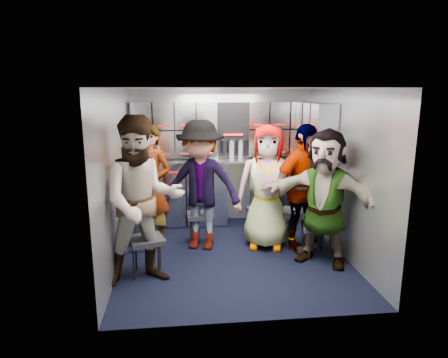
{
  "coord_description": "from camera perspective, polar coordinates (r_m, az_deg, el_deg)",
  "views": [
    {
      "loc": [
        -0.64,
        -4.74,
        2.08
      ],
      "look_at": [
        -0.08,
        0.35,
        0.93
      ],
      "focal_mm": 32.0,
      "sensor_mm": 36.0,
      "label": 1
    }
  ],
  "objects": [
    {
      "name": "wall_right",
      "position": [
        5.26,
        16.65,
        0.81
      ],
      "size": [
        0.04,
        3.0,
        2.1
      ],
      "primitive_type": "cube",
      "color": "#8E939B",
      "rests_on": "ground"
    },
    {
      "name": "attendant_arc_e",
      "position": [
        4.9,
        14.14,
        -2.62
      ],
      "size": [
        1.52,
        1.29,
        1.65
      ],
      "primitive_type": "imported",
      "rotation": [
        0.0,
        0.0,
        -0.63
      ],
      "color": "black",
      "rests_on": "ground"
    },
    {
      "name": "wall_back",
      "position": [
        6.36,
        -0.43,
        3.32
      ],
      "size": [
        2.8,
        0.04,
        2.1
      ],
      "primitive_type": "cube",
      "color": "#8E939B",
      "rests_on": "ground"
    },
    {
      "name": "bottle_left",
      "position": [
        6.06,
        -9.28,
        3.64
      ],
      "size": [
        0.07,
        0.07,
        0.24
      ],
      "primitive_type": "cylinder",
      "color": "white",
      "rests_on": "counter"
    },
    {
      "name": "attendant_arc_d",
      "position": [
        5.26,
        11.15,
        -1.3
      ],
      "size": [
        1.06,
        0.78,
        1.67
      ],
      "primitive_type": "imported",
      "rotation": [
        0.0,
        0.0,
        0.44
      ],
      "color": "black",
      "rests_on": "ground"
    },
    {
      "name": "attendant_arc_a",
      "position": [
        4.33,
        -11.51,
        -3.22
      ],
      "size": [
        1.03,
        0.89,
        1.84
      ],
      "primitive_type": "imported",
      "rotation": [
        0.0,
        0.0,
        0.24
      ],
      "color": "black",
      "rests_on": "ground"
    },
    {
      "name": "bottle_mid",
      "position": [
        6.1,
        1.12,
        4.04
      ],
      "size": [
        0.07,
        0.07,
        0.28
      ],
      "primitive_type": "cylinder",
      "color": "white",
      "rests_on": "counter"
    },
    {
      "name": "attendant_arc_b",
      "position": [
        5.22,
        -3.38,
        -0.96
      ],
      "size": [
        1.25,
        0.95,
        1.71
      ],
      "primitive_type": "imported",
      "rotation": [
        0.0,
        0.0,
        -0.32
      ],
      "color": "black",
      "rests_on": "ground"
    },
    {
      "name": "cart_bank_back",
      "position": [
        6.27,
        -0.22,
        -2.0
      ],
      "size": [
        2.68,
        0.38,
        0.99
      ],
      "primitive_type": "cube",
      "color": "#A4A9B4",
      "rests_on": "ground"
    },
    {
      "name": "red_latch_strip",
      "position": [
        5.99,
        -0.02,
        1.08
      ],
      "size": [
        2.6,
        0.02,
        0.03
      ],
      "primitive_type": "cube",
      "color": "#AA1615",
      "rests_on": "cart_bank_back"
    },
    {
      "name": "right_cabinet",
      "position": [
        5.88,
        12.72,
        -3.26
      ],
      "size": [
        0.28,
        1.2,
        1.0
      ],
      "primitive_type": "cube",
      "color": "#A4A9B4",
      "rests_on": "ground"
    },
    {
      "name": "jump_seat_center",
      "position": [
        5.57,
        5.66,
        -4.85
      ],
      "size": [
        0.45,
        0.43,
        0.47
      ],
      "rotation": [
        0.0,
        0.0,
        0.15
      ],
      "color": "black",
      "rests_on": "ground"
    },
    {
      "name": "wall_left",
      "position": [
        4.91,
        -15.04,
        0.09
      ],
      "size": [
        0.04,
        3.0,
        2.1
      ],
      "primitive_type": "cube",
      "color": "#8E939B",
      "rests_on": "ground"
    },
    {
      "name": "ceiling",
      "position": [
        4.79,
        1.43,
        12.86
      ],
      "size": [
        2.8,
        3.0,
        0.02
      ],
      "primitive_type": "cube",
      "color": "silver",
      "rests_on": "wall_back"
    },
    {
      "name": "jump_seat_mid_right",
      "position": [
        5.54,
        10.41,
        -5.01
      ],
      "size": [
        0.52,
        0.51,
        0.48
      ],
      "rotation": [
        0.0,
        0.0,
        -0.4
      ],
      "color": "black",
      "rests_on": "ground"
    },
    {
      "name": "coffee_niche",
      "position": [
        6.24,
        1.31,
        7.02
      ],
      "size": [
        0.46,
        0.16,
        0.84
      ],
      "primitive_type": null,
      "color": "black",
      "rests_on": "wall_back"
    },
    {
      "name": "jump_seat_near_right",
      "position": [
        5.2,
        13.18,
        -7.05
      ],
      "size": [
        0.42,
        0.41,
        0.41
      ],
      "rotation": [
        0.0,
        0.0,
        -0.28
      ],
      "color": "black",
      "rests_on": "ground"
    },
    {
      "name": "locker_bank_back",
      "position": [
        6.15,
        -0.29,
        7.14
      ],
      "size": [
        2.68,
        0.28,
        0.82
      ],
      "primitive_type": "cube",
      "color": "#A4A9B4",
      "rests_on": "wall_back"
    },
    {
      "name": "counter",
      "position": [
        6.16,
        -0.23,
        2.68
      ],
      "size": [
        2.68,
        0.42,
        0.03
      ],
      "primitive_type": "cube",
      "color": "silver",
      "rests_on": "cart_bank_back"
    },
    {
      "name": "cup_right",
      "position": [
        6.2,
        6.43,
        3.34
      ],
      "size": [
        0.08,
        0.08,
        0.11
      ],
      "primitive_type": "cylinder",
      "color": "#C3B389",
      "rests_on": "counter"
    },
    {
      "name": "cart_bank_left",
      "position": [
        5.56,
        -11.73,
        -4.19
      ],
      "size": [
        0.38,
        0.76,
        0.99
      ],
      "primitive_type": "cube",
      "color": "#A4A9B4",
      "rests_on": "ground"
    },
    {
      "name": "cup_left",
      "position": [
        6.07,
        -9.79,
        2.95
      ],
      "size": [
        0.08,
        0.08,
        0.1
      ],
      "primitive_type": "cylinder",
      "color": "#C3B389",
      "rests_on": "counter"
    },
    {
      "name": "jump_seat_near_left",
      "position": [
        4.67,
        -11.03,
        -8.84
      ],
      "size": [
        0.46,
        0.45,
        0.44
      ],
      "rotation": [
        0.0,
        0.0,
        0.3
      ],
      "color": "black",
      "rests_on": "ground"
    },
    {
      "name": "locker_bank_right",
      "position": [
        5.79,
        12.88,
        6.47
      ],
      "size": [
        0.28,
        1.0,
        0.82
      ],
      "primitive_type": "cube",
      "color": "#A4A9B4",
      "rests_on": "wall_right"
    },
    {
      "name": "bottle_right",
      "position": [
        6.12,
        2.39,
        4.07
      ],
      "size": [
        0.07,
        0.07,
        0.28
      ],
      "primitive_type": "cylinder",
      "color": "white",
      "rests_on": "counter"
    },
    {
      "name": "floor",
      "position": [
        5.22,
        1.3,
        -10.86
      ],
      "size": [
        3.0,
        3.0,
        0.0
      ],
      "primitive_type": "plane",
      "color": "black",
      "rests_on": "ground"
    },
    {
      "name": "attendant_arc_c",
      "position": [
        5.29,
        6.16,
        -1.17
      ],
      "size": [
        0.91,
        0.71,
        1.65
      ],
      "primitive_type": "imported",
      "rotation": [
        0.0,
        0.0,
        -0.25
      ],
      "color": "black",
      "rests_on": "ground"
    },
    {
      "name": "jump_seat_mid_left",
      "position": [
        5.52,
        -3.41,
        -5.4
      ],
      "size": [
        0.36,
        0.35,
        0.42
      ],
      "rotation": [
        0.0,
        0.0,
        0.03
      ],
      "color": "black",
      "rests_on": "ground"
    },
    {
      "name": "attendant_standing",
      "position": [
        5.39,
        -10.47,
        -1.07
      ],
      "size": [
        0.71,
        0.62,
        1.64
      ],
      "primitive_type": "imported",
      "rotation": [
        0.0,
        0.0,
        -0.46
      ],
      "color": "black",
      "rests_on": "ground"
    }
  ]
}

